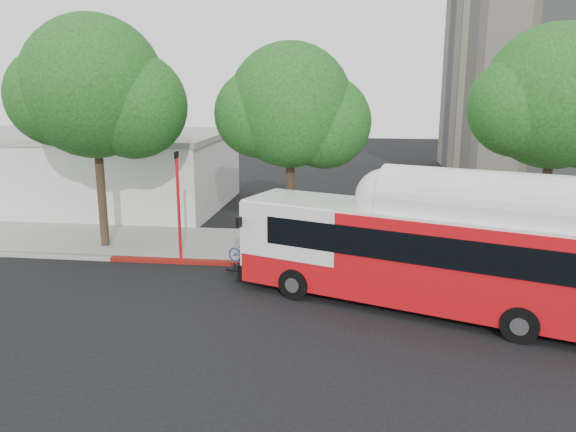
{
  "coord_description": "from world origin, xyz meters",
  "views": [
    {
      "loc": [
        1.83,
        -16.66,
        6.87
      ],
      "look_at": [
        -0.7,
        3.0,
        2.26
      ],
      "focal_mm": 35.0,
      "sensor_mm": 36.0,
      "label": 1
    }
  ],
  "objects": [
    {
      "name": "ground",
      "position": [
        0.0,
        0.0,
        0.0
      ],
      "size": [
        120.0,
        120.0,
        0.0
      ],
      "primitive_type": "plane",
      "color": "black",
      "rests_on": "ground"
    },
    {
      "name": "sidewalk",
      "position": [
        0.0,
        6.5,
        0.07
      ],
      "size": [
        60.0,
        5.0,
        0.15
      ],
      "primitive_type": "cube",
      "color": "gray",
      "rests_on": "ground"
    },
    {
      "name": "curb_strip",
      "position": [
        0.0,
        3.9,
        0.07
      ],
      "size": [
        60.0,
        0.3,
        0.15
      ],
      "primitive_type": "cube",
      "color": "gray",
      "rests_on": "ground"
    },
    {
      "name": "red_curb_segment",
      "position": [
        -3.0,
        3.9,
        0.08
      ],
      "size": [
        10.0,
        0.32,
        0.16
      ],
      "primitive_type": "cube",
      "color": "maroon",
      "rests_on": "ground"
    },
    {
      "name": "street_tree_left",
      "position": [
        -8.53,
        5.56,
        6.6
      ],
      "size": [
        6.67,
        5.8,
        9.74
      ],
      "color": "#2D2116",
      "rests_on": "ground"
    },
    {
      "name": "street_tree_mid",
      "position": [
        -0.59,
        6.06,
        5.91
      ],
      "size": [
        5.75,
        5.0,
        8.62
      ],
      "color": "#2D2116",
      "rests_on": "ground"
    },
    {
      "name": "street_tree_right",
      "position": [
        9.44,
        5.86,
        6.26
      ],
      "size": [
        6.21,
        5.4,
        9.18
      ],
      "color": "#2D2116",
      "rests_on": "ground"
    },
    {
      "name": "low_commercial_bldg",
      "position": [
        -14.0,
        14.0,
        2.15
      ],
      "size": [
        16.2,
        10.2,
        4.25
      ],
      "color": "silver",
      "rests_on": "ground"
    },
    {
      "name": "transit_bus",
      "position": [
        3.76,
        0.44,
        1.7
      ],
      "size": [
        12.24,
        6.27,
        3.63
      ],
      "rotation": [
        0.0,
        0.0,
        -0.35
      ],
      "color": "red",
      "rests_on": "ground"
    },
    {
      "name": "signal_pole",
      "position": [
        -5.19,
        4.14,
        2.26
      ],
      "size": [
        0.13,
        0.42,
        4.41
      ],
      "color": "red",
      "rests_on": "ground"
    }
  ]
}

